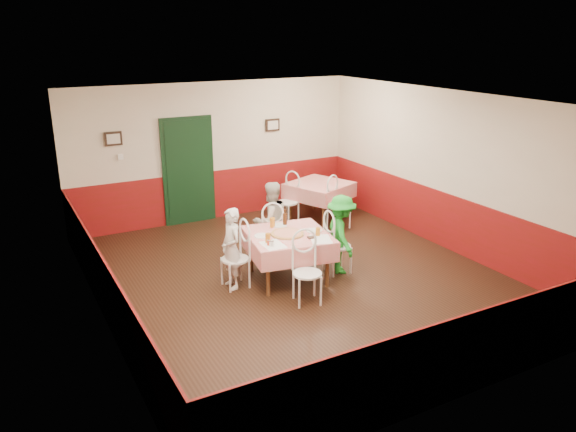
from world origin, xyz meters
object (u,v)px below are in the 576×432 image
main_table (288,257)px  diner_far (271,221)px  chair_left (235,259)px  glass_c (272,222)px  chair_right (338,246)px  chair_near (307,274)px  glass_a (268,238)px  second_table (319,201)px  wallet (311,237)px  diner_right (341,234)px  chair_second_b (339,207)px  chair_far (272,235)px  diner_left (231,249)px  pizza (287,233)px  beer_bottle (285,218)px  chair_second_a (287,202)px  glass_b (318,232)px

main_table → diner_far: diner_far is taller
chair_left → glass_c: (0.77, 0.26, 0.39)m
chair_right → glass_c: 1.12m
chair_near → glass_a: size_ratio=6.30×
second_table → diner_far: bearing=-141.7°
wallet → diner_far: size_ratio=0.08×
wallet → diner_right: 0.70m
wallet → chair_second_b: bearing=56.9°
diner_right → chair_far: bearing=52.4°
main_table → diner_right: size_ratio=0.95×
main_table → diner_left: size_ratio=0.97×
pizza → glass_c: 0.42m
chair_far → beer_bottle: (0.00, -0.46, 0.43)m
glass_c → beer_bottle: size_ratio=0.63×
chair_second_a → diner_far: diner_far is taller
chair_far → glass_c: size_ratio=5.88×
chair_left → glass_c: bearing=108.1°
main_table → glass_c: bearing=99.6°
diner_right → chair_near: bearing=139.2°
pizza → glass_a: size_ratio=3.52×
chair_right → pizza: (-0.86, 0.12, 0.33)m
diner_far → chair_second_b: bearing=-163.1°
chair_second_a → diner_far: bearing=-59.4°
chair_near → diner_right: diner_right is taller
second_table → beer_bottle: 2.77m
pizza → glass_c: (-0.04, 0.42, 0.06)m
chair_second_a → chair_second_b: size_ratio=1.00×
second_table → glass_b: (-1.65, -2.64, 0.45)m
pizza → diner_far: diner_far is taller
chair_second_b → glass_c: size_ratio=5.88×
chair_near → glass_a: (-0.30, 0.65, 0.38)m
second_table → chair_left: chair_left is taller
chair_left → chair_right: size_ratio=1.00×
glass_a → chair_left: bearing=139.8°
chair_second_a → pizza: (-1.29, -2.38, 0.33)m
chair_second_b → glass_b: 2.54m
glass_a → wallet: size_ratio=1.30×
main_table → chair_right: (0.84, -0.14, 0.08)m
glass_b → chair_second_a: bearing=71.2°
diner_right → glass_a: bearing=107.2°
beer_bottle → chair_second_a: bearing=60.6°
pizza → second_table: bearing=49.4°
glass_a → glass_c: size_ratio=0.93×
glass_a → wallet: bearing=-12.0°
chair_far → pizza: 0.93m
chair_second_a → pizza: chair_second_a is taller
chair_second_a → chair_second_b: bearing=22.8°
chair_near → chair_second_a: same height
chair_second_b → diner_right: size_ratio=0.70×
main_table → diner_far: 0.95m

